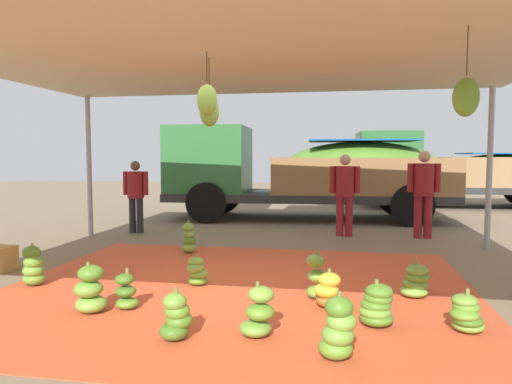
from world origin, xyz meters
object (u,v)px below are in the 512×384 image
at_px(banana_bunch_2, 197,272).
at_px(banana_bunch_3, 317,278).
at_px(banana_bunch_7, 338,330).
at_px(banana_bunch_10, 176,317).
at_px(cargo_truck_main, 301,170).
at_px(banana_bunch_11, 329,291).
at_px(banana_bunch_0, 466,315).
at_px(banana_bunch_1, 33,267).
at_px(worker_2, 345,189).
at_px(banana_bunch_4, 259,314).
at_px(banana_bunch_5, 189,239).
at_px(banana_bunch_6, 377,306).
at_px(banana_bunch_12, 90,291).
at_px(cargo_truck_far, 452,170).
at_px(banana_bunch_9, 126,293).
at_px(worker_0, 424,187).
at_px(worker_1, 136,191).
at_px(banana_bunch_8, 416,282).

xyz_separation_m(banana_bunch_2, banana_bunch_3, (1.53, -0.31, 0.07)).
height_order(banana_bunch_7, banana_bunch_10, banana_bunch_7).
bearing_deg(cargo_truck_main, banana_bunch_11, -82.92).
xyz_separation_m(banana_bunch_7, banana_bunch_10, (-1.42, 0.16, -0.04)).
bearing_deg(banana_bunch_0, banana_bunch_1, 171.66).
height_order(banana_bunch_0, worker_2, worker_2).
distance_m(banana_bunch_4, banana_bunch_5, 3.91).
relative_size(banana_bunch_1, banana_bunch_11, 1.25).
bearing_deg(cargo_truck_main, banana_bunch_4, -87.88).
relative_size(cargo_truck_main, worker_2, 4.36).
bearing_deg(worker_2, banana_bunch_3, -94.25).
xyz_separation_m(banana_bunch_2, banana_bunch_6, (2.14, -1.10, 0.03)).
bearing_deg(banana_bunch_2, banana_bunch_4, -55.88).
height_order(banana_bunch_2, banana_bunch_10, banana_bunch_10).
bearing_deg(banana_bunch_12, cargo_truck_far, 62.52).
height_order(banana_bunch_4, banana_bunch_9, banana_bunch_4).
relative_size(cargo_truck_main, worker_0, 4.18).
height_order(banana_bunch_9, cargo_truck_far, cargo_truck_far).
bearing_deg(worker_2, banana_bunch_1, -130.53).
bearing_deg(banana_bunch_4, worker_1, 123.87).
relative_size(banana_bunch_2, worker_2, 0.24).
bearing_deg(banana_bunch_12, banana_bunch_4, -10.39).
bearing_deg(worker_2, worker_1, -175.10).
xyz_separation_m(banana_bunch_6, banana_bunch_8, (0.51, 1.06, -0.02)).
height_order(banana_bunch_9, banana_bunch_10, banana_bunch_10).
relative_size(banana_bunch_1, worker_0, 0.31).
relative_size(banana_bunch_8, worker_1, 0.28).
bearing_deg(banana_bunch_2, banana_bunch_5, 110.95).
height_order(banana_bunch_3, banana_bunch_4, banana_bunch_3).
bearing_deg(banana_bunch_0, cargo_truck_main, 105.67).
distance_m(banana_bunch_2, banana_bunch_6, 2.41).
xyz_separation_m(banana_bunch_6, worker_2, (-0.28, 5.24, 0.78)).
height_order(banana_bunch_8, banana_bunch_11, banana_bunch_8).
bearing_deg(banana_bunch_11, banana_bunch_1, 176.34).
height_order(banana_bunch_2, banana_bunch_6, banana_bunch_6).
bearing_deg(banana_bunch_9, banana_bunch_1, 156.94).
distance_m(banana_bunch_0, banana_bunch_8, 1.12).
distance_m(banana_bunch_5, banana_bunch_10, 3.84).
bearing_deg(banana_bunch_10, banana_bunch_11, 41.07).
bearing_deg(worker_2, banana_bunch_8, -79.21).
distance_m(banana_bunch_2, worker_1, 4.58).
bearing_deg(worker_2, banana_bunch_2, -114.19).
relative_size(banana_bunch_0, banana_bunch_2, 1.03).
relative_size(banana_bunch_11, banana_bunch_12, 0.80).
xyz_separation_m(banana_bunch_10, worker_0, (3.04, 5.94, 0.81)).
height_order(banana_bunch_0, banana_bunch_6, banana_bunch_6).
relative_size(banana_bunch_5, banana_bunch_7, 1.00).
bearing_deg(worker_0, banana_bunch_2, -129.26).
xyz_separation_m(banana_bunch_12, worker_2, (2.63, 5.37, 0.74)).
relative_size(banana_bunch_8, worker_2, 0.26).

